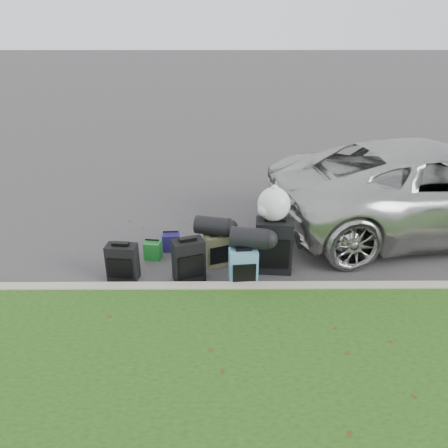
{
  "coord_description": "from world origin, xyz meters",
  "views": [
    {
      "loc": [
        -0.14,
        -6.27,
        3.55
      ],
      "look_at": [
        -0.1,
        0.2,
        0.55
      ],
      "focal_mm": 35.0,
      "sensor_mm": 36.0,
      "label": 1
    }
  ],
  "objects_px": {
    "tote_navy": "(171,242)",
    "suitcase_large_black_left": "(189,260)",
    "suitcase_olive": "(217,250)",
    "tote_green": "(153,250)",
    "suitcase_small_black": "(123,262)",
    "suv": "(435,188)",
    "suitcase_large_black_right": "(274,246)",
    "suitcase_teal": "(243,268)"
  },
  "relations": [
    {
      "from": "suv",
      "to": "tote_navy",
      "type": "height_order",
      "value": "suv"
    },
    {
      "from": "tote_green",
      "to": "tote_navy",
      "type": "height_order",
      "value": "tote_navy"
    },
    {
      "from": "suitcase_large_black_left",
      "to": "tote_green",
      "type": "distance_m",
      "value": 0.94
    },
    {
      "from": "suv",
      "to": "tote_navy",
      "type": "distance_m",
      "value": 4.87
    },
    {
      "from": "suitcase_olive",
      "to": "tote_navy",
      "type": "xyz_separation_m",
      "value": [
        -0.78,
        0.5,
        -0.11
      ]
    },
    {
      "from": "suitcase_olive",
      "to": "suitcase_teal",
      "type": "height_order",
      "value": "suitcase_teal"
    },
    {
      "from": "suv",
      "to": "suitcase_large_black_right",
      "type": "xyz_separation_m",
      "value": [
        -3.09,
        -1.51,
        -0.39
      ]
    },
    {
      "from": "suv",
      "to": "tote_navy",
      "type": "xyz_separation_m",
      "value": [
        -4.75,
        -0.82,
        -0.67
      ]
    },
    {
      "from": "suitcase_olive",
      "to": "tote_green",
      "type": "relative_size",
      "value": 1.75
    },
    {
      "from": "suv",
      "to": "tote_green",
      "type": "relative_size",
      "value": 20.05
    },
    {
      "from": "suitcase_olive",
      "to": "tote_green",
      "type": "xyz_separation_m",
      "value": [
        -1.05,
        0.21,
        -0.11
      ]
    },
    {
      "from": "suitcase_large_black_right",
      "to": "tote_green",
      "type": "height_order",
      "value": "suitcase_large_black_right"
    },
    {
      "from": "tote_navy",
      "to": "suitcase_large_black_left",
      "type": "bearing_deg",
      "value": -71.35
    },
    {
      "from": "suv",
      "to": "suitcase_large_black_right",
      "type": "height_order",
      "value": "suv"
    },
    {
      "from": "suitcase_small_black",
      "to": "tote_navy",
      "type": "xyz_separation_m",
      "value": [
        0.63,
        0.92,
        -0.13
      ]
    },
    {
      "from": "suitcase_olive",
      "to": "suitcase_large_black_left",
      "type": "bearing_deg",
      "value": -153.47
    },
    {
      "from": "suitcase_teal",
      "to": "tote_navy",
      "type": "bearing_deg",
      "value": 131.46
    },
    {
      "from": "suitcase_large_black_left",
      "to": "suitcase_olive",
      "type": "distance_m",
      "value": 0.62
    },
    {
      "from": "suitcase_olive",
      "to": "suitcase_large_black_right",
      "type": "relative_size",
      "value": 0.6
    },
    {
      "from": "tote_navy",
      "to": "tote_green",
      "type": "bearing_deg",
      "value": -135.24
    },
    {
      "from": "suv",
      "to": "suitcase_large_black_left",
      "type": "relative_size",
      "value": 8.97
    },
    {
      "from": "suitcase_large_black_left",
      "to": "suitcase_olive",
      "type": "relative_size",
      "value": 1.28
    },
    {
      "from": "suitcase_large_black_left",
      "to": "suitcase_large_black_right",
      "type": "bearing_deg",
      "value": -7.89
    },
    {
      "from": "suitcase_small_black",
      "to": "suitcase_large_black_right",
      "type": "height_order",
      "value": "suitcase_large_black_right"
    },
    {
      "from": "suitcase_small_black",
      "to": "suitcase_large_black_right",
      "type": "bearing_deg",
      "value": 12.22
    },
    {
      "from": "suitcase_small_black",
      "to": "suitcase_teal",
      "type": "relative_size",
      "value": 0.96
    },
    {
      "from": "suitcase_large_black_left",
      "to": "suitcase_large_black_right",
      "type": "relative_size",
      "value": 0.77
    },
    {
      "from": "suitcase_olive",
      "to": "tote_navy",
      "type": "relative_size",
      "value": 1.71
    },
    {
      "from": "suitcase_teal",
      "to": "suitcase_large_black_right",
      "type": "relative_size",
      "value": 0.69
    },
    {
      "from": "suv",
      "to": "tote_green",
      "type": "bearing_deg",
      "value": 94.82
    },
    {
      "from": "suitcase_teal",
      "to": "suitcase_large_black_right",
      "type": "bearing_deg",
      "value": 36.73
    },
    {
      "from": "tote_navy",
      "to": "suitcase_large_black_right",
      "type": "bearing_deg",
      "value": -24.83
    },
    {
      "from": "suv",
      "to": "suitcase_large_black_left",
      "type": "bearing_deg",
      "value": 104.37
    },
    {
      "from": "suitcase_large_black_right",
      "to": "tote_navy",
      "type": "distance_m",
      "value": 1.82
    },
    {
      "from": "suv",
      "to": "suitcase_teal",
      "type": "distance_m",
      "value": 4.1
    },
    {
      "from": "suitcase_large_black_left",
      "to": "suv",
      "type": "bearing_deg",
      "value": 2.41
    },
    {
      "from": "suitcase_small_black",
      "to": "tote_green",
      "type": "xyz_separation_m",
      "value": [
        0.36,
        0.63,
        -0.13
      ]
    },
    {
      "from": "suitcase_teal",
      "to": "suitcase_large_black_right",
      "type": "xyz_separation_m",
      "value": [
        0.49,
        0.43,
        0.13
      ]
    },
    {
      "from": "suitcase_large_black_right",
      "to": "tote_navy",
      "type": "relative_size",
      "value": 2.83
    },
    {
      "from": "suitcase_small_black",
      "to": "tote_green",
      "type": "distance_m",
      "value": 0.73
    },
    {
      "from": "tote_green",
      "to": "tote_navy",
      "type": "xyz_separation_m",
      "value": [
        0.27,
        0.29,
        0.0
      ]
    },
    {
      "from": "suitcase_olive",
      "to": "suitcase_large_black_right",
      "type": "bearing_deg",
      "value": -32.58
    }
  ]
}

